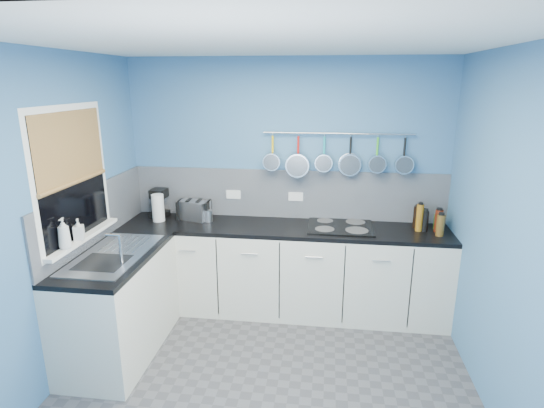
% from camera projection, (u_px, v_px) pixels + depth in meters
% --- Properties ---
extents(floor, '(3.20, 3.00, 0.02)m').
position_uv_depth(floor, '(266.00, 387.00, 3.35)').
color(floor, '#47474C').
rests_on(floor, ground).
extents(ceiling, '(3.20, 3.00, 0.02)m').
position_uv_depth(ceiling, '(264.00, 40.00, 2.66)').
color(ceiling, white).
rests_on(ceiling, ground).
extents(wall_back, '(3.20, 0.02, 2.50)m').
position_uv_depth(wall_back, '(286.00, 184.00, 4.45)').
color(wall_back, teal).
rests_on(wall_back, ground).
extents(wall_front, '(3.20, 0.02, 2.50)m').
position_uv_depth(wall_front, '(205.00, 374.00, 1.57)').
color(wall_front, teal).
rests_on(wall_front, ground).
extents(wall_left, '(0.02, 3.00, 2.50)m').
position_uv_depth(wall_left, '(50.00, 224.00, 3.21)').
color(wall_left, teal).
rests_on(wall_left, ground).
extents(wall_right, '(0.02, 3.00, 2.50)m').
position_uv_depth(wall_right, '(511.00, 245.00, 2.80)').
color(wall_right, teal).
rests_on(wall_right, ground).
extents(backsplash_back, '(3.20, 0.02, 0.50)m').
position_uv_depth(backsplash_back, '(286.00, 194.00, 4.45)').
color(backsplash_back, gray).
rests_on(backsplash_back, wall_back).
extents(backsplash_left, '(0.02, 1.80, 0.50)m').
position_uv_depth(backsplash_left, '(96.00, 213.00, 3.80)').
color(backsplash_left, gray).
rests_on(backsplash_left, wall_left).
extents(cabinet_run_back, '(3.20, 0.60, 0.86)m').
position_uv_depth(cabinet_run_back, '(283.00, 270.00, 4.38)').
color(cabinet_run_back, silver).
rests_on(cabinet_run_back, ground).
extents(worktop_back, '(3.20, 0.60, 0.04)m').
position_uv_depth(worktop_back, '(283.00, 228.00, 4.25)').
color(worktop_back, black).
rests_on(worktop_back, cabinet_run_back).
extents(cabinet_run_left, '(0.60, 1.20, 0.86)m').
position_uv_depth(cabinet_run_left, '(119.00, 306.00, 3.68)').
color(cabinet_run_left, silver).
rests_on(cabinet_run_left, ground).
extents(worktop_left, '(0.60, 1.20, 0.04)m').
position_uv_depth(worktop_left, '(114.00, 257.00, 3.56)').
color(worktop_left, black).
rests_on(worktop_left, cabinet_run_left).
extents(window_frame, '(0.01, 1.00, 1.10)m').
position_uv_depth(window_frame, '(72.00, 176.00, 3.41)').
color(window_frame, white).
rests_on(window_frame, wall_left).
extents(window_glass, '(0.01, 0.90, 1.00)m').
position_uv_depth(window_glass, '(73.00, 176.00, 3.41)').
color(window_glass, black).
rests_on(window_glass, wall_left).
extents(bamboo_blind, '(0.01, 0.90, 0.55)m').
position_uv_depth(bamboo_blind, '(70.00, 147.00, 3.34)').
color(bamboo_blind, '#AC884B').
rests_on(bamboo_blind, wall_left).
extents(window_sill, '(0.10, 0.98, 0.03)m').
position_uv_depth(window_sill, '(83.00, 238.00, 3.54)').
color(window_sill, white).
rests_on(window_sill, wall_left).
extents(sink_unit, '(0.50, 0.95, 0.01)m').
position_uv_depth(sink_unit, '(114.00, 254.00, 3.55)').
color(sink_unit, silver).
rests_on(sink_unit, worktop_left).
extents(mixer_tap, '(0.12, 0.08, 0.26)m').
position_uv_depth(mixer_tap, '(120.00, 249.00, 3.32)').
color(mixer_tap, silver).
rests_on(mixer_tap, worktop_left).
extents(socket_left, '(0.15, 0.01, 0.09)m').
position_uv_depth(socket_left, '(233.00, 194.00, 4.51)').
color(socket_left, white).
rests_on(socket_left, backsplash_back).
extents(socket_right, '(0.15, 0.01, 0.09)m').
position_uv_depth(socket_right, '(296.00, 197.00, 4.43)').
color(socket_right, white).
rests_on(socket_right, backsplash_back).
extents(pot_rail, '(1.45, 0.02, 0.02)m').
position_uv_depth(pot_rail, '(338.00, 134.00, 4.18)').
color(pot_rail, silver).
rests_on(pot_rail, wall_back).
extents(soap_bottle_a, '(0.10, 0.11, 0.24)m').
position_uv_depth(soap_bottle_a, '(64.00, 233.00, 3.25)').
color(soap_bottle_a, white).
rests_on(soap_bottle_a, window_sill).
extents(soap_bottle_b, '(0.10, 0.10, 0.17)m').
position_uv_depth(soap_bottle_b, '(78.00, 229.00, 3.44)').
color(soap_bottle_b, white).
rests_on(soap_bottle_b, window_sill).
extents(paper_towel, '(0.14, 0.14, 0.27)m').
position_uv_depth(paper_towel, '(158.00, 208.00, 4.37)').
color(paper_towel, white).
rests_on(paper_towel, worktop_back).
extents(coffee_maker, '(0.17, 0.19, 0.29)m').
position_uv_depth(coffee_maker, '(159.00, 203.00, 4.50)').
color(coffee_maker, black).
rests_on(coffee_maker, worktop_back).
extents(toaster, '(0.34, 0.26, 0.20)m').
position_uv_depth(toaster, '(194.00, 210.00, 4.43)').
color(toaster, silver).
rests_on(toaster, worktop_back).
extents(canister, '(0.09, 0.09, 0.12)m').
position_uv_depth(canister, '(208.00, 216.00, 4.37)').
color(canister, silver).
rests_on(canister, worktop_back).
extents(hob, '(0.63, 0.55, 0.01)m').
position_uv_depth(hob, '(340.00, 226.00, 4.23)').
color(hob, black).
rests_on(hob, worktop_back).
extents(pan_0, '(0.17, 0.13, 0.36)m').
position_uv_depth(pan_0, '(273.00, 151.00, 4.30)').
color(pan_0, silver).
rests_on(pan_0, pot_rail).
extents(pan_1, '(0.23, 0.13, 0.42)m').
position_uv_depth(pan_1, '(298.00, 155.00, 4.28)').
color(pan_1, silver).
rests_on(pan_1, pot_rail).
extents(pan_2, '(0.17, 0.12, 0.36)m').
position_uv_depth(pan_2, '(324.00, 152.00, 4.24)').
color(pan_2, silver).
rests_on(pan_2, pot_rail).
extents(pan_3, '(0.22, 0.06, 0.41)m').
position_uv_depth(pan_3, '(350.00, 155.00, 4.21)').
color(pan_3, silver).
rests_on(pan_3, pot_rail).
extents(pan_4, '(0.17, 0.12, 0.36)m').
position_uv_depth(pan_4, '(377.00, 153.00, 4.17)').
color(pan_4, silver).
rests_on(pan_4, pot_rail).
extents(pan_5, '(0.18, 0.10, 0.37)m').
position_uv_depth(pan_5, '(404.00, 154.00, 4.14)').
color(pan_5, silver).
rests_on(pan_5, pot_rail).
extents(condiment_0, '(0.06, 0.06, 0.15)m').
position_uv_depth(condiment_0, '(437.00, 222.00, 4.15)').
color(condiment_0, '#3F721E').
rests_on(condiment_0, worktop_back).
extents(condiment_1, '(0.06, 0.06, 0.18)m').
position_uv_depth(condiment_1, '(424.00, 220.00, 4.16)').
color(condiment_1, olive).
rests_on(condiment_1, worktop_back).
extents(condiment_2, '(0.07, 0.07, 0.21)m').
position_uv_depth(condiment_2, '(417.00, 217.00, 4.17)').
color(condiment_2, black).
rests_on(condiment_2, worktop_back).
extents(condiment_3, '(0.07, 0.07, 0.21)m').
position_uv_depth(condiment_3, '(439.00, 221.00, 4.06)').
color(condiment_3, '#4C190C').
rests_on(condiment_3, worktop_back).
extents(condiment_4, '(0.06, 0.06, 0.20)m').
position_uv_depth(condiment_4, '(425.00, 221.00, 4.08)').
color(condiment_4, black).
rests_on(condiment_4, worktop_back).
extents(condiment_5, '(0.06, 0.06, 0.26)m').
position_uv_depth(condiment_5, '(420.00, 218.00, 4.08)').
color(condiment_5, '#8C5914').
rests_on(condiment_5, worktop_back).
extents(condiment_6, '(0.07, 0.07, 0.20)m').
position_uv_depth(condiment_6, '(440.00, 225.00, 3.96)').
color(condiment_6, brown).
rests_on(condiment_6, worktop_back).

